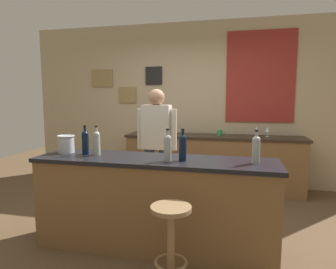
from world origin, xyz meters
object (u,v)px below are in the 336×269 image
Objects in this scene: wine_bottle_a at (85,141)px; wine_bottle_d at (183,147)px; wine_glass_c at (257,129)px; bartender at (157,143)px; coffee_mug at (220,133)px; wine_bottle_e at (256,148)px; wine_glass_b at (174,128)px; wine_glass_d at (267,130)px; wine_bottle_b at (97,142)px; ice_bucket at (66,144)px; wine_glass_a at (156,127)px; bar_stool at (171,233)px; wine_bottle_c at (168,147)px.

wine_bottle_d is at bearing -4.23° from wine_bottle_a.
wine_bottle_d reaches higher than wine_glass_c.
wine_bottle_a is 1.05m from wine_bottle_d.
bartender is 1.39m from coffee_mug.
coffee_mug is (-0.45, 2.05, -0.11)m from wine_bottle_e.
wine_bottle_d is at bearing -60.93° from bartender.
wine_glass_b is (-0.56, 2.14, -0.05)m from wine_bottle_d.
coffee_mug is at bearing -175.64° from wine_glass_d.
wine_bottle_e is at bearing -93.32° from wine_glass_c.
wine_bottle_b is (0.13, -0.01, 0.00)m from wine_bottle_a.
ice_bucket is 1.21× the size of wine_glass_a.
bar_stool is 5.44× the size of coffee_mug.
wine_bottle_a is 1.71m from wine_bottle_e.
wine_glass_b is at bearing 101.07° from wine_bottle_c.
wine_bottle_a is at bearing -133.71° from wine_glass_d.
wine_bottle_b reaches higher than wine_glass_c.
wine_bottle_b is 1.97× the size of wine_glass_a.
wine_glass_c is at bearing 86.68° from wine_bottle_e.
bar_stool is 2.71m from coffee_mug.
ice_bucket is (-1.17, 0.16, -0.04)m from wine_bottle_c.
bartender is 5.29× the size of wine_bottle_d.
coffee_mug is (0.21, 2.11, -0.11)m from wine_bottle_d.
wine_bottle_a is 1.97× the size of wine_glass_c.
wine_glass_c is at bearing 44.38° from ice_bucket.
bartender is at bearing 57.88° from wine_bottle_a.
wine_glass_a is 1.65m from wine_glass_c.
wine_glass_a is 1.00× the size of wine_glass_c.
wine_bottle_a and wine_bottle_c have the same top height.
ice_bucket is at bearing 178.18° from wine_bottle_e.
wine_bottle_b is at bearing -4.47° from wine_bottle_a.
ice_bucket is 3.04m from wine_glass_d.
wine_glass_a is 1.24× the size of coffee_mug.
wine_glass_d is at bearing 46.29° from wine_bottle_a.
wine_bottle_b is 1.00× the size of wine_bottle_c.
wine_glass_d is at bearing 1.09° from wine_glass_b.
wine_bottle_d is at bearing -113.61° from wine_glass_d.
wine_bottle_c is at bearing -78.93° from wine_glass_b.
wine_glass_d is (1.82, 0.04, 0.00)m from wine_glass_a.
wine_bottle_a is at bearing -9.54° from ice_bucket.
ice_bucket is 1.21× the size of wine_glass_b.
wine_bottle_d is at bearing -4.19° from wine_bottle_b.
bartender is 5.29× the size of wine_bottle_e.
ice_bucket reaches higher than wine_glass_c.
wine_bottle_e is 2.57m from wine_glass_a.
wine_bottle_c is 1.97× the size of wine_glass_a.
wine_bottle_c is 1.97× the size of wine_glass_b.
wine_bottle_a is at bearing -131.33° from wine_glass_c.
wine_bottle_b is 1.00× the size of wine_bottle_e.
wine_bottle_d is (1.05, -0.08, 0.00)m from wine_bottle_a.
ice_bucket is at bearing -110.20° from wine_glass_b.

